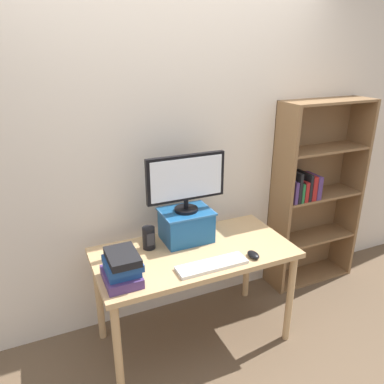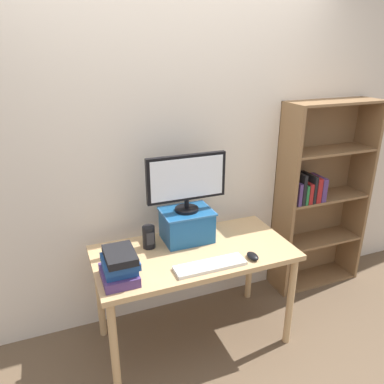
{
  "view_description": "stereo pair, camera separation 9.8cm",
  "coord_description": "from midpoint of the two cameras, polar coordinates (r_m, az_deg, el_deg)",
  "views": [
    {
      "loc": [
        -0.91,
        -2.0,
        2.02
      ],
      "look_at": [
        0.01,
        0.07,
        1.13
      ],
      "focal_mm": 35.0,
      "sensor_mm": 36.0,
      "label": 1
    },
    {
      "loc": [
        -0.82,
        -2.04,
        2.02
      ],
      "look_at": [
        0.01,
        0.07,
        1.13
      ],
      "focal_mm": 35.0,
      "sensor_mm": 36.0,
      "label": 2
    }
  ],
  "objects": [
    {
      "name": "ground_plane",
      "position": [
        2.98,
        -0.7,
        -21.25
      ],
      "size": [
        12.0,
        12.0,
        0.0
      ],
      "primitive_type": "plane",
      "color": "brown"
    },
    {
      "name": "computer_mouse",
      "position": [
        2.48,
        8.19,
        -9.46
      ],
      "size": [
        0.06,
        0.1,
        0.04
      ],
      "color": "black",
      "rests_on": "desk"
    },
    {
      "name": "desk",
      "position": [
        2.59,
        -0.77,
        -10.53
      ],
      "size": [
        1.33,
        0.67,
        0.74
      ],
      "color": "tan",
      "rests_on": "ground_plane"
    },
    {
      "name": "riser_box",
      "position": [
        2.63,
        -1.96,
        -4.96
      ],
      "size": [
        0.35,
        0.27,
        0.22
      ],
      "color": "#195189",
      "rests_on": "desk"
    },
    {
      "name": "desk_speaker",
      "position": [
        2.55,
        -7.71,
        -6.96
      ],
      "size": [
        0.09,
        0.09,
        0.16
      ],
      "color": "black",
      "rests_on": "desk"
    },
    {
      "name": "bookshelf_unit",
      "position": [
        3.39,
        17.16,
        -0.19
      ],
      "size": [
        0.8,
        0.28,
        1.63
      ],
      "color": "olive",
      "rests_on": "ground_plane"
    },
    {
      "name": "keyboard",
      "position": [
        2.37,
        1.85,
        -11.05
      ],
      "size": [
        0.46,
        0.13,
        0.02
      ],
      "color": "silver",
      "rests_on": "desk"
    },
    {
      "name": "book_stack",
      "position": [
        2.24,
        -11.87,
        -11.26
      ],
      "size": [
        0.21,
        0.26,
        0.19
      ],
      "color": "#4C336B",
      "rests_on": "desk"
    },
    {
      "name": "back_wall",
      "position": [
        2.74,
        -4.81,
        6.04
      ],
      "size": [
        7.0,
        0.08,
        2.6
      ],
      "color": "beige",
      "rests_on": "ground_plane"
    },
    {
      "name": "computer_monitor",
      "position": [
        2.5,
        -2.04,
        1.79
      ],
      "size": [
        0.55,
        0.16,
        0.4
      ],
      "color": "black",
      "rests_on": "riser_box"
    }
  ]
}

